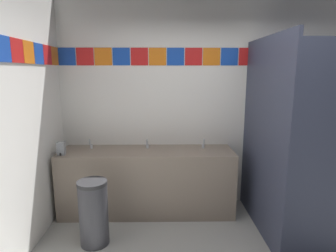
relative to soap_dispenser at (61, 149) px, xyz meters
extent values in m
cube|color=white|center=(1.87, 0.51, 0.50)|extent=(4.00, 0.08, 2.82)
cube|color=#1947B7|center=(-0.01, 0.46, 1.11)|extent=(0.22, 0.01, 0.22)
cube|color=red|center=(0.22, 0.46, 1.11)|extent=(0.22, 0.01, 0.22)
cube|color=orange|center=(0.46, 0.46, 1.11)|extent=(0.22, 0.01, 0.22)
cube|color=#1947B7|center=(0.69, 0.46, 1.11)|extent=(0.22, 0.01, 0.22)
cube|color=red|center=(0.93, 0.46, 1.11)|extent=(0.22, 0.01, 0.22)
cube|color=orange|center=(1.16, 0.46, 1.11)|extent=(0.22, 0.01, 0.22)
cube|color=#1947B7|center=(1.40, 0.46, 1.11)|extent=(0.22, 0.01, 0.22)
cube|color=red|center=(1.64, 0.46, 1.11)|extent=(0.22, 0.01, 0.22)
cube|color=orange|center=(1.87, 0.46, 1.11)|extent=(0.22, 0.01, 0.22)
cube|color=#1947B7|center=(2.11, 0.46, 1.11)|extent=(0.22, 0.01, 0.22)
cube|color=red|center=(2.34, 0.46, 1.11)|extent=(0.22, 0.01, 0.22)
cube|color=orange|center=(2.58, 0.46, 1.11)|extent=(0.22, 0.01, 0.22)
cube|color=#1947B7|center=(2.81, 0.46, 1.11)|extent=(0.22, 0.01, 0.22)
cube|color=red|center=(3.05, 0.46, 1.11)|extent=(0.22, 0.01, 0.22)
cube|color=orange|center=(3.28, 0.46, 1.11)|extent=(0.22, 0.01, 0.22)
cube|color=#1947B7|center=(3.52, 0.46, 1.11)|extent=(0.22, 0.01, 0.22)
cube|color=#1947B7|center=(-0.12, -0.80, 1.11)|extent=(0.01, 0.22, 0.22)
cube|color=red|center=(-0.12, -0.57, 1.11)|extent=(0.01, 0.22, 0.22)
cube|color=orange|center=(-0.12, -0.34, 1.11)|extent=(0.01, 0.22, 0.22)
cube|color=#1947B7|center=(-0.12, -0.11, 1.11)|extent=(0.01, 0.22, 0.22)
cube|color=red|center=(-0.12, 0.12, 1.11)|extent=(0.01, 0.22, 0.22)
cube|color=orange|center=(-0.12, 0.35, 1.11)|extent=(0.01, 0.22, 0.22)
cube|color=gray|center=(1.03, 0.17, -0.50)|extent=(2.21, 0.59, 0.83)
cube|color=gray|center=(1.03, 0.45, -0.12)|extent=(2.21, 0.03, 0.08)
cylinder|color=white|center=(0.29, 0.14, -0.13)|extent=(0.34, 0.34, 0.10)
cylinder|color=white|center=(1.03, 0.14, -0.13)|extent=(0.34, 0.34, 0.10)
cylinder|color=white|center=(1.76, 0.14, -0.13)|extent=(0.34, 0.34, 0.10)
cylinder|color=silver|center=(0.29, 0.28, -0.05)|extent=(0.04, 0.04, 0.05)
cylinder|color=silver|center=(0.29, 0.23, 0.02)|extent=(0.02, 0.06, 0.09)
cylinder|color=silver|center=(1.03, 0.28, -0.05)|extent=(0.04, 0.04, 0.05)
cylinder|color=silver|center=(1.03, 0.23, 0.02)|extent=(0.02, 0.06, 0.09)
cylinder|color=silver|center=(1.76, 0.28, -0.05)|extent=(0.04, 0.04, 0.05)
cylinder|color=silver|center=(1.76, 0.23, 0.02)|extent=(0.02, 0.06, 0.09)
cube|color=gray|center=(0.00, 0.00, 0.00)|extent=(0.09, 0.07, 0.16)
cylinder|color=black|center=(0.00, -0.04, -0.06)|extent=(0.02, 0.02, 0.03)
cube|color=#33384C|center=(2.37, -0.23, 0.19)|extent=(0.04, 1.39, 2.20)
cylinder|color=silver|center=(2.39, -0.90, 0.30)|extent=(0.02, 0.02, 0.10)
cylinder|color=white|center=(2.92, 0.03, -0.71)|extent=(0.38, 0.38, 0.40)
torus|color=white|center=(2.92, 0.03, -0.50)|extent=(0.39, 0.39, 0.05)
cube|color=white|center=(2.92, 0.24, -0.34)|extent=(0.34, 0.17, 0.34)
cylinder|color=#333338|center=(0.50, -0.54, -0.58)|extent=(0.31, 0.31, 0.67)
cylinder|color=#262628|center=(0.50, -0.54, -0.22)|extent=(0.31, 0.31, 0.04)
camera|label=1|loc=(1.25, -3.28, 0.91)|focal=29.82mm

